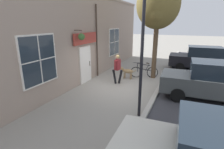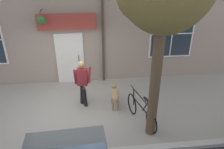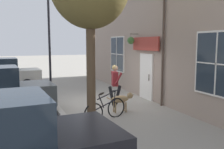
# 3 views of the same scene
# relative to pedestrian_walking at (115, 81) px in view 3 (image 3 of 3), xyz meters

# --- Properties ---
(ground_plane) EXTENTS (90.00, 90.00, 0.00)m
(ground_plane) POSITION_rel_pedestrian_walking_xyz_m (0.37, -0.46, -1.01)
(ground_plane) COLOR gray
(storefront_facade) EXTENTS (0.95, 18.00, 5.09)m
(storefront_facade) POSITION_rel_pedestrian_walking_xyz_m (-1.97, -0.45, 1.53)
(storefront_facade) COLOR gray
(storefront_facade) RESTS_ON ground_plane
(pedestrian_walking) EXTENTS (0.63, 0.61, 1.69)m
(pedestrian_walking) POSITION_rel_pedestrian_walking_xyz_m (0.00, 0.00, 0.00)
(pedestrian_walking) COLOR black
(pedestrian_walking) RESTS_ON ground_plane
(dog_on_leash) EXTENTS (1.11, 0.32, 0.74)m
(dog_on_leash) POSITION_rel_pedestrian_walking_xyz_m (0.19, 1.08, -0.52)
(dog_on_leash) COLOR #997A51
(dog_on_leash) RESTS_ON ground_plane
(leaning_bicycle) EXTENTS (1.66, 0.56, 1.01)m
(leaning_bicycle) POSITION_rel_pedestrian_walking_xyz_m (1.12, 1.79, -0.63)
(leaning_bicycle) COLOR black
(leaning_bicycle) RESTS_ON ground_plane
(street_lamp) EXTENTS (0.32, 0.32, 5.02)m
(street_lamp) POSITION_rel_pedestrian_walking_xyz_m (2.15, -3.05, 2.25)
(street_lamp) COLOR black
(street_lamp) RESTS_ON ground_plane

